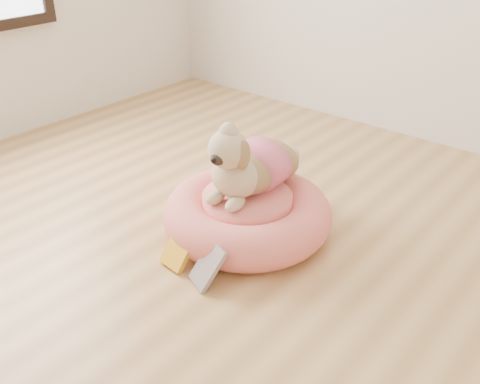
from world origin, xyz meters
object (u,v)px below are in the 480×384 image
Objects in this scene: pet_bed at (247,214)px; dog at (249,152)px; book_yellow at (179,247)px; book_white at (208,265)px.

dog is (-0.02, 0.03, 0.28)m from pet_bed.
dog reaches higher than book_yellow.
pet_bed is at bearing 85.73° from book_yellow.
pet_bed reaches higher than book_white.
pet_bed reaches higher than book_yellow.
pet_bed is 1.48× the size of dog.
book_white is (0.13, -0.40, -0.29)m from dog.
pet_bed is at bearing -62.11° from dog.
book_yellow is (-0.06, -0.36, -0.01)m from pet_bed.
pet_bed is 4.08× the size of book_yellow.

